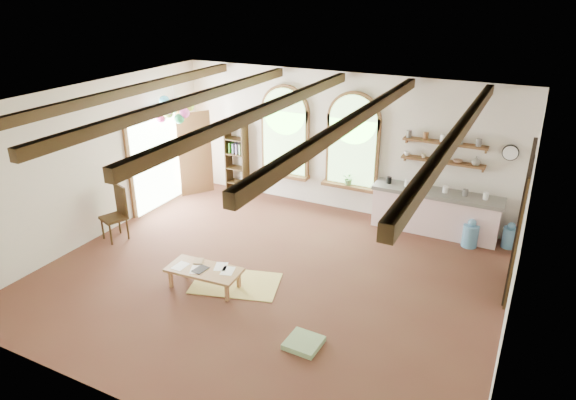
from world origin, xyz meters
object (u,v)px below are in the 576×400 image
Objects in this scene: coffee_table at (204,271)px; side_chair at (116,224)px; kitchen_counter at (435,212)px; balloon_cluster at (175,109)px.

side_chair is at bearing 165.24° from coffee_table.
coffee_table is (-3.13, -4.01, -0.15)m from kitchen_counter.
balloon_cluster is at bearing 133.27° from coffee_table.
coffee_table is at bearing -14.76° from side_chair.
coffee_table is at bearing -46.73° from balloon_cluster.
coffee_table is 1.18× the size of balloon_cluster.
side_chair is (-2.74, 0.72, 0.01)m from coffee_table.
side_chair is (-5.87, -3.28, -0.14)m from kitchen_counter.
side_chair is 1.01× the size of balloon_cluster.
kitchen_counter is at bearing 29.24° from side_chair.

